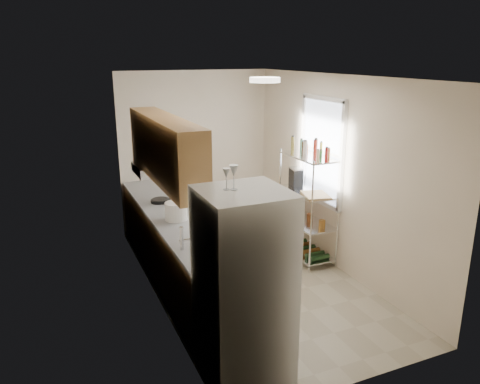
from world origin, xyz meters
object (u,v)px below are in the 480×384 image
Objects in this scene: rice_cooker at (176,211)px; cutting_board at (316,195)px; espresso_machine at (296,177)px; refrigerator at (243,288)px; frying_pan_large at (159,201)px.

cutting_board is at bearing -4.81° from rice_cooker.
espresso_machine reaches higher than rice_cooker.
cutting_board is (1.83, 1.72, 0.14)m from refrigerator.
frying_pan_large is 0.56× the size of cutting_board.
espresso_machine is (1.86, 2.31, 0.25)m from refrigerator.
rice_cooker is at bearing -157.89° from espresso_machine.
refrigerator reaches higher than cutting_board.
rice_cooker is 1.17× the size of frying_pan_large.
refrigerator is 2.52m from cutting_board.
frying_pan_large is at bearing 179.86° from espresso_machine.
rice_cooker is 0.66× the size of cutting_board.
frying_pan_large is at bearing 154.34° from cutting_board.
rice_cooker reaches higher than cutting_board.
rice_cooker is at bearing 175.19° from cutting_board.
rice_cooker reaches higher than frying_pan_large.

